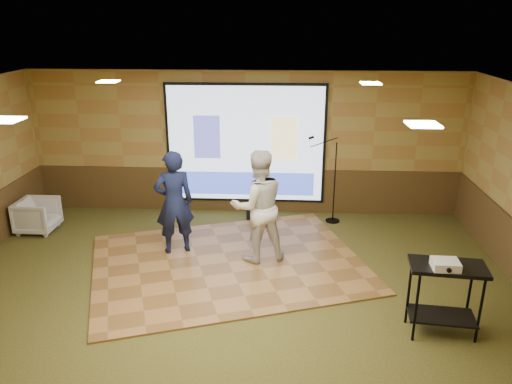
# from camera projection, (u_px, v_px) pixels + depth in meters

# --- Properties ---
(ground) EXTENTS (9.00, 9.00, 0.00)m
(ground) POSITION_uv_depth(u_px,v_px,m) (230.00, 294.00, 7.62)
(ground) COLOR #2D3819
(ground) RESTS_ON ground
(room_shell) EXTENTS (9.04, 7.04, 3.02)m
(room_shell) POSITION_uv_depth(u_px,v_px,m) (227.00, 163.00, 6.92)
(room_shell) COLOR #A28A43
(room_shell) RESTS_ON ground
(wainscot_back) EXTENTS (9.00, 0.04, 0.95)m
(wainscot_back) POSITION_uv_depth(u_px,v_px,m) (246.00, 190.00, 10.73)
(wainscot_back) COLOR #4E361A
(wainscot_back) RESTS_ON ground
(projector_screen) EXTENTS (3.32, 0.06, 2.52)m
(projector_screen) POSITION_uv_depth(u_px,v_px,m) (246.00, 145.00, 10.36)
(projector_screen) COLOR black
(projector_screen) RESTS_ON room_shell
(downlight_nw) EXTENTS (0.32, 0.32, 0.02)m
(downlight_nw) POSITION_uv_depth(u_px,v_px,m) (108.00, 81.00, 8.43)
(downlight_nw) COLOR #FFECBF
(downlight_nw) RESTS_ON room_shell
(downlight_ne) EXTENTS (0.32, 0.32, 0.02)m
(downlight_ne) POSITION_uv_depth(u_px,v_px,m) (371.00, 83.00, 8.21)
(downlight_ne) COLOR #FFECBF
(downlight_ne) RESTS_ON room_shell
(downlight_sw) EXTENTS (0.32, 0.32, 0.02)m
(downlight_sw) POSITION_uv_depth(u_px,v_px,m) (5.00, 120.00, 5.33)
(downlight_sw) COLOR #FFECBF
(downlight_sw) RESTS_ON room_shell
(downlight_se) EXTENTS (0.32, 0.32, 0.02)m
(downlight_se) POSITION_uv_depth(u_px,v_px,m) (423.00, 124.00, 5.10)
(downlight_se) COLOR #FFECBF
(downlight_se) RESTS_ON room_shell
(dance_floor) EXTENTS (5.33, 4.66, 0.03)m
(dance_floor) POSITION_uv_depth(u_px,v_px,m) (228.00, 263.00, 8.55)
(dance_floor) COLOR olive
(dance_floor) RESTS_ON ground
(player_left) EXTENTS (0.79, 0.66, 1.85)m
(player_left) POSITION_uv_depth(u_px,v_px,m) (174.00, 203.00, 8.65)
(player_left) COLOR #131A3C
(player_left) RESTS_ON dance_floor
(player_right) EXTENTS (1.13, 1.00, 1.95)m
(player_right) POSITION_uv_depth(u_px,v_px,m) (258.00, 206.00, 8.36)
(player_right) COLOR silver
(player_right) RESTS_ON dance_floor
(av_table) EXTENTS (0.96, 0.50, 1.01)m
(av_table) POSITION_uv_depth(u_px,v_px,m) (446.00, 285.00, 6.48)
(av_table) COLOR black
(av_table) RESTS_ON ground
(projector) EXTENTS (0.34, 0.29, 0.11)m
(projector) POSITION_uv_depth(u_px,v_px,m) (445.00, 265.00, 6.27)
(projector) COLOR white
(projector) RESTS_ON av_table
(mic_stand) EXTENTS (0.71, 0.29, 1.81)m
(mic_stand) POSITION_uv_depth(u_px,v_px,m) (331.00, 199.00, 10.17)
(mic_stand) COLOR black
(mic_stand) RESTS_ON ground
(banquet_chair) EXTENTS (0.73, 0.71, 0.66)m
(banquet_chair) POSITION_uv_depth(u_px,v_px,m) (38.00, 216.00, 9.75)
(banquet_chair) COLOR gray
(banquet_chair) RESTS_ON ground
(duffel_bag) EXTENTS (0.47, 0.37, 0.26)m
(duffel_bag) POSITION_uv_depth(u_px,v_px,m) (258.00, 213.00, 10.41)
(duffel_bag) COLOR black
(duffel_bag) RESTS_ON ground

